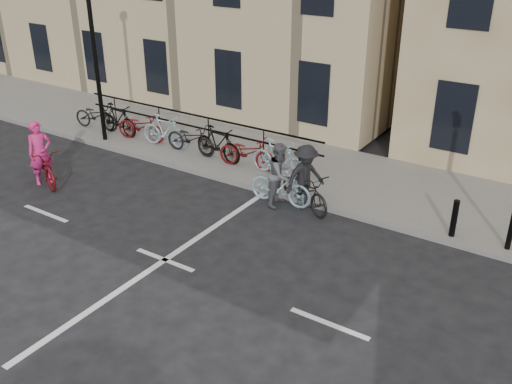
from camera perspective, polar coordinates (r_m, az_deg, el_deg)
The scene contains 8 objects.
ground at distance 12.73m, azimuth -9.09°, elevation -6.74°, with size 120.00×120.00×0.00m, color black.
sidewalk at distance 19.14m, azimuth -6.19°, elevation 5.04°, with size 46.00×4.00×0.15m, color slate.
lamp_post at distance 18.83m, azimuth -16.01°, elevation 14.68°, with size 0.36×0.36×5.28m.
bollard_east at distance 13.74m, azimuth 19.21°, elevation -2.50°, with size 0.14×0.14×0.90m, color black.
parked_bikes at distance 18.18m, azimuth -7.85°, elevation 5.74°, with size 9.35×1.23×1.05m.
cyclist_pink at distance 17.01m, azimuth -20.63°, elevation 2.82°, with size 2.16×1.37×1.81m.
cyclist_grey at distance 14.68m, azimuth 2.46°, elevation 1.19°, with size 1.77×0.86×1.69m.
cyclist_dark at distance 14.53m, azimuth 4.94°, elevation 0.83°, with size 2.03×1.46×1.72m.
Camera 1 is at (7.49, -7.79, 6.72)m, focal length 40.00 mm.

